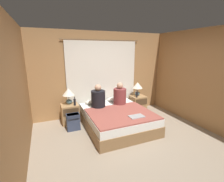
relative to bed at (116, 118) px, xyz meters
name	(u,v)px	position (x,y,z in m)	size (l,w,h in m)	color
ground_plane	(134,145)	(0.00, -0.93, -0.22)	(16.00, 16.00, 0.00)	gray
wall_back	(102,74)	(0.00, 1.08, 1.03)	(4.22, 0.06, 2.50)	#A37547
wall_left	(14,100)	(-2.08, -0.93, 1.03)	(0.06, 4.08, 2.50)	#A37547
wall_right	(210,80)	(2.08, -0.93, 1.03)	(0.06, 4.08, 2.50)	#A37547
curtain_panel	(103,78)	(0.00, 1.02, 0.90)	(2.37, 0.02, 2.26)	silver
bed	(116,118)	(0.00, 0.00, 0.00)	(1.58, 1.93, 0.45)	olive
nightstand_left	(70,114)	(-1.08, 0.68, 0.05)	(0.45, 0.42, 0.53)	#A87F51
nightstand_right	(138,104)	(1.08, 0.68, 0.05)	(0.45, 0.42, 0.53)	#A87F51
lamp_left	(68,93)	(-1.08, 0.75, 0.61)	(0.32, 0.32, 0.44)	slate
lamp_right	(138,87)	(1.08, 0.75, 0.61)	(0.32, 0.32, 0.44)	slate
pillow_left	(95,101)	(-0.35, 0.77, 0.29)	(0.57, 0.31, 0.12)	silver
pillow_right	(116,99)	(0.35, 0.77, 0.29)	(0.57, 0.31, 0.12)	silver
blanket_on_bed	(121,114)	(0.00, -0.29, 0.24)	(1.52, 1.29, 0.03)	#994C42
person_left_in_bed	(98,98)	(-0.36, 0.40, 0.48)	(0.38, 0.38, 0.64)	black
person_right_in_bed	(120,96)	(0.29, 0.40, 0.49)	(0.36, 0.36, 0.64)	brown
beer_bottle_on_left_stand	(75,102)	(-0.96, 0.57, 0.41)	(0.06, 0.06, 0.24)	black
beer_bottle_on_right_stand	(137,95)	(0.96, 0.57, 0.40)	(0.06, 0.06, 0.23)	black
laptop_on_bed	(137,116)	(0.23, -0.62, 0.27)	(0.35, 0.22, 0.02)	#9EA0A5
backpack_on_floor	(73,121)	(-1.08, 0.25, 0.01)	(0.32, 0.23, 0.42)	#333D56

